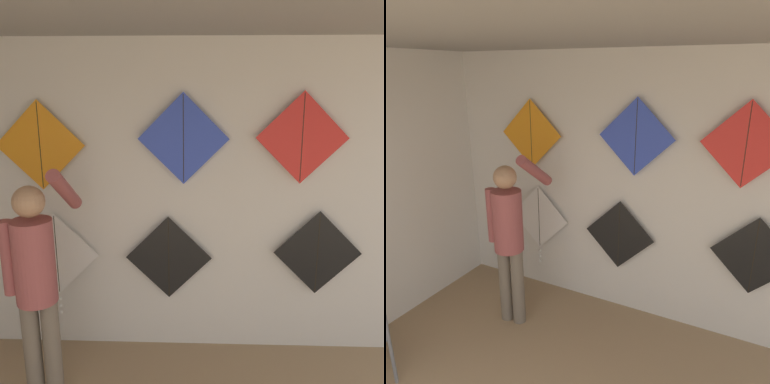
% 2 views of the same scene
% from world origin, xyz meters
% --- Properties ---
extents(back_panel, '(5.05, 0.06, 2.80)m').
position_xyz_m(back_panel, '(0.00, 3.60, 1.40)').
color(back_panel, silver).
rests_on(back_panel, ground).
extents(ceiling_slab, '(5.05, 4.37, 0.04)m').
position_xyz_m(ceiling_slab, '(0.00, 1.78, 2.82)').
color(ceiling_slab, gray).
extents(shopkeeper, '(0.47, 0.66, 1.84)m').
position_xyz_m(shopkeeper, '(-0.98, 2.80, 1.04)').
color(shopkeeper, '#726656').
rests_on(shopkeeper, ground).
extents(kite_0, '(0.77, 0.04, 0.98)m').
position_xyz_m(kite_0, '(-1.08, 3.51, 0.89)').
color(kite_0, white).
extents(kite_1, '(0.77, 0.01, 0.77)m').
position_xyz_m(kite_1, '(-0.07, 3.51, 0.90)').
color(kite_1, black).
extents(kite_2, '(0.77, 0.01, 0.77)m').
position_xyz_m(kite_2, '(1.26, 3.51, 0.97)').
color(kite_2, black).
extents(kite_3, '(0.77, 0.01, 0.77)m').
position_xyz_m(kite_3, '(-1.15, 3.51, 1.91)').
color(kite_3, orange).
extents(kite_4, '(0.77, 0.01, 0.77)m').
position_xyz_m(kite_4, '(0.07, 3.51, 1.97)').
color(kite_4, blue).
extents(kite_5, '(0.77, 0.01, 0.77)m').
position_xyz_m(kite_5, '(1.06, 3.51, 1.99)').
color(kite_5, red).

